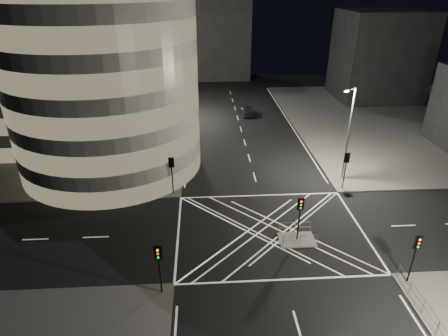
{
  "coord_description": "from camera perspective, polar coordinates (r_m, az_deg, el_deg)",
  "views": [
    {
      "loc": [
        -5.68,
        -26.42,
        19.55
      ],
      "look_at": [
        -3.64,
        6.48,
        3.0
      ],
      "focal_mm": 30.0,
      "sensor_mm": 36.0,
      "label": 1
    }
  ],
  "objects": [
    {
      "name": "ground",
      "position": [
        33.36,
        7.04,
        -9.46
      ],
      "size": [
        120.0,
        120.0,
        0.0
      ],
      "primitive_type": "plane",
      "color": "black",
      "rests_on": "ground"
    },
    {
      "name": "sidewalk_far_left",
      "position": [
        61.46,
        -25.75,
        5.48
      ],
      "size": [
        42.0,
        42.0,
        0.15
      ],
      "primitive_type": "cube",
      "color": "#504D4B",
      "rests_on": "ground"
    },
    {
      "name": "sidewalk_far_right",
      "position": [
        66.6,
        28.23,
        6.45
      ],
      "size": [
        42.0,
        42.0,
        0.15
      ],
      "primitive_type": "cube",
      "color": "#504D4B",
      "rests_on": "ground"
    },
    {
      "name": "central_island",
      "position": [
        32.55,
        11.03,
        -10.68
      ],
      "size": [
        3.0,
        2.0,
        0.15
      ],
      "primitive_type": "cube",
      "color": "slate",
      "rests_on": "ground"
    },
    {
      "name": "office_tower_curved",
      "position": [
        48.1,
        -22.73,
        16.48
      ],
      "size": [
        30.0,
        29.0,
        27.2
      ],
      "color": "gray",
      "rests_on": "sidewalk_far_left"
    },
    {
      "name": "office_block_rear",
      "position": [
        70.84,
        -17.81,
        18.67
      ],
      "size": [
        24.0,
        16.0,
        22.0
      ],
      "primitive_type": "cube",
      "color": "gray",
      "rests_on": "sidewalk_far_left"
    },
    {
      "name": "building_right_far",
      "position": [
        74.55,
        22.52,
        15.55
      ],
      "size": [
        14.0,
        12.0,
        15.0
      ],
      "primitive_type": "cube",
      "color": "black",
      "rests_on": "sidewalk_far_right"
    },
    {
      "name": "building_far_end",
      "position": [
        85.1,
        -2.53,
        19.51
      ],
      "size": [
        18.0,
        8.0,
        18.0
      ],
      "primitive_type": "cube",
      "color": "black",
      "rests_on": "ground"
    },
    {
      "name": "tree_a",
      "position": [
        38.8,
        -10.42,
        3.33
      ],
      "size": [
        4.27,
        4.27,
        6.79
      ],
      "color": "black",
      "rests_on": "sidewalk_far_left"
    },
    {
      "name": "tree_b",
      "position": [
        44.24,
        -9.66,
        6.77
      ],
      "size": [
        4.49,
        4.49,
        7.22
      ],
      "color": "black",
      "rests_on": "sidewalk_far_left"
    },
    {
      "name": "tree_c",
      "position": [
        49.97,
        -9.03,
        8.88
      ],
      "size": [
        4.79,
        4.79,
        7.18
      ],
      "color": "black",
      "rests_on": "sidewalk_far_left"
    },
    {
      "name": "tree_d",
      "position": [
        55.48,
        -8.59,
        11.6
      ],
      "size": [
        4.56,
        4.56,
        7.89
      ],
      "color": "black",
      "rests_on": "sidewalk_far_left"
    },
    {
      "name": "tree_e",
      "position": [
        61.5,
        -8.12,
        12.18
      ],
      "size": [
        4.37,
        4.37,
        6.82
      ],
      "color": "black",
      "rests_on": "sidewalk_far_left"
    },
    {
      "name": "traffic_signal_fl",
      "position": [
        37.29,
        -7.97,
        -0.12
      ],
      "size": [
        0.55,
        0.22,
        4.0
      ],
      "color": "black",
      "rests_on": "sidewalk_far_left"
    },
    {
      "name": "traffic_signal_nl",
      "position": [
        25.92,
        -9.91,
        -13.76
      ],
      "size": [
        0.55,
        0.22,
        4.0
      ],
      "color": "black",
      "rests_on": "sidewalk_near_left"
    },
    {
      "name": "traffic_signal_fr",
      "position": [
        39.88,
        18.11,
        0.59
      ],
      "size": [
        0.55,
        0.22,
        4.0
      ],
      "color": "black",
      "rests_on": "sidewalk_far_right"
    },
    {
      "name": "traffic_signal_nr",
      "position": [
        29.52,
        27.19,
        -11.09
      ],
      "size": [
        0.55,
        0.22,
        4.0
      ],
      "color": "black",
      "rests_on": "sidewalk_near_right"
    },
    {
      "name": "traffic_signal_island",
      "position": [
        30.93,
        11.49,
        -6.48
      ],
      "size": [
        0.55,
        0.22,
        4.0
      ],
      "color": "black",
      "rests_on": "central_island"
    },
    {
      "name": "street_lamp_left_near",
      "position": [
        41.07,
        -8.63,
        6.41
      ],
      "size": [
        1.25,
        0.25,
        10.0
      ],
      "color": "slate",
      "rests_on": "sidewalk_far_left"
    },
    {
      "name": "street_lamp_left_far",
      "position": [
        58.26,
        -7.31,
        12.53
      ],
      "size": [
        1.25,
        0.25,
        10.0
      ],
      "color": "slate",
      "rests_on": "sidewalk_far_left"
    },
    {
      "name": "street_lamp_right_far",
      "position": [
        40.98,
        18.42,
        5.27
      ],
      "size": [
        1.25,
        0.25,
        10.0
      ],
      "color": "slate",
      "rests_on": "sidewalk_far_right"
    },
    {
      "name": "railing_island_south",
      "position": [
        31.49,
        11.52,
        -10.75
      ],
      "size": [
        2.8,
        0.06,
        1.1
      ],
      "primitive_type": "cube",
      "color": "slate",
      "rests_on": "central_island"
    },
    {
      "name": "railing_island_north",
      "position": [
        32.88,
        10.76,
        -8.87
      ],
      "size": [
        2.8,
        0.06,
        1.1
      ],
      "primitive_type": "cube",
      "color": "slate",
      "rests_on": "central_island"
    },
    {
      "name": "sedan",
      "position": [
        61.28,
        3.39,
        8.71
      ],
      "size": [
        1.79,
        4.42,
        1.42
      ],
      "primitive_type": "imported",
      "rotation": [
        0.0,
        0.0,
        3.21
      ],
      "color": "black",
      "rests_on": "ground"
    }
  ]
}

